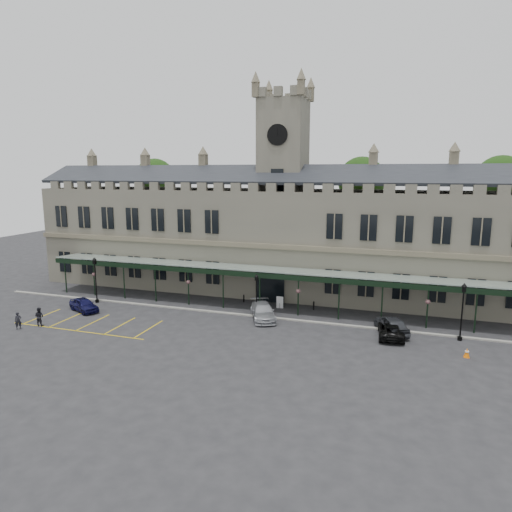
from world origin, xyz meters
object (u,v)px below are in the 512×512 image
(lamp_post_right, at_px, (463,307))
(car_van, at_px, (391,330))
(clock_tower, at_px, (283,180))
(lamp_post_left, at_px, (95,276))
(station_building, at_px, (282,237))
(person_a, at_px, (18,321))
(car_left_a, at_px, (84,305))
(lamp_post_mid, at_px, (256,291))
(person_b, at_px, (39,317))
(traffic_cone, at_px, (467,353))
(car_right_a, at_px, (392,324))
(sign_board, at_px, (280,302))
(car_taxi, at_px, (263,311))

(lamp_post_right, height_order, car_van, lamp_post_right)
(clock_tower, height_order, lamp_post_left, clock_tower)
(station_building, bearing_deg, person_a, -133.04)
(lamp_post_left, xyz_separation_m, car_left_a, (0.79, -3.10, -2.31))
(lamp_post_left, bearing_deg, clock_tower, 31.92)
(lamp_post_mid, bearing_deg, person_b, -154.17)
(car_left_a, distance_m, person_a, 6.70)
(traffic_cone, bearing_deg, car_left_a, 178.96)
(lamp_post_mid, xyz_separation_m, person_a, (-19.38, -10.23, -1.77))
(lamp_post_mid, relative_size, car_right_a, 0.93)
(station_building, relative_size, sign_board, 47.91)
(station_building, distance_m, person_a, 28.70)
(car_taxi, relative_size, person_a, 3.26)
(person_a, bearing_deg, person_b, 3.80)
(person_b, bearing_deg, lamp_post_mid, -160.37)
(car_right_a, distance_m, person_a, 33.58)
(lamp_post_right, xyz_separation_m, car_taxi, (-17.60, 0.26, -2.22))
(sign_board, relative_size, car_right_a, 0.27)
(station_building, xyz_separation_m, lamp_post_left, (-17.93, -11.08, -3.47))
(clock_tower, height_order, car_right_a, clock_tower)
(car_left_a, bearing_deg, car_van, -60.54)
(lamp_post_right, relative_size, person_b, 2.86)
(lamp_post_right, bearing_deg, car_taxi, 179.14)
(clock_tower, distance_m, car_left_a, 25.54)
(station_building, relative_size, person_a, 37.80)
(lamp_post_left, height_order, traffic_cone, lamp_post_left)
(lamp_post_left, relative_size, car_van, 1.11)
(clock_tower, xyz_separation_m, lamp_post_right, (18.60, -11.18, -10.14))
(car_left_a, bearing_deg, car_taxi, -53.99)
(lamp_post_left, bearing_deg, car_left_a, -75.79)
(car_left_a, relative_size, person_a, 2.53)
(car_taxi, bearing_deg, lamp_post_right, -25.79)
(station_building, xyz_separation_m, lamp_post_mid, (0.18, -10.33, -3.91))
(lamp_post_mid, distance_m, person_b, 20.39)
(car_right_a, bearing_deg, person_b, -8.88)
(clock_tower, bearing_deg, car_left_a, -140.24)
(lamp_post_left, distance_m, person_a, 9.81)
(traffic_cone, xyz_separation_m, sign_board, (-17.08, 7.95, 0.25))
(lamp_post_right, relative_size, car_left_a, 1.25)
(car_taxi, bearing_deg, lamp_post_mid, 123.69)
(lamp_post_right, distance_m, car_left_a, 35.96)
(station_building, relative_size, person_b, 34.14)
(car_left_a, distance_m, car_van, 30.22)
(lamp_post_left, relative_size, car_left_a, 1.26)
(station_building, height_order, sign_board, station_building)
(car_left_a, relative_size, car_taxi, 0.78)
(car_taxi, bearing_deg, car_right_a, -25.87)
(lamp_post_mid, bearing_deg, traffic_cone, -13.65)
(car_right_a, bearing_deg, lamp_post_mid, -26.69)
(clock_tower, distance_m, sign_board, 14.41)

